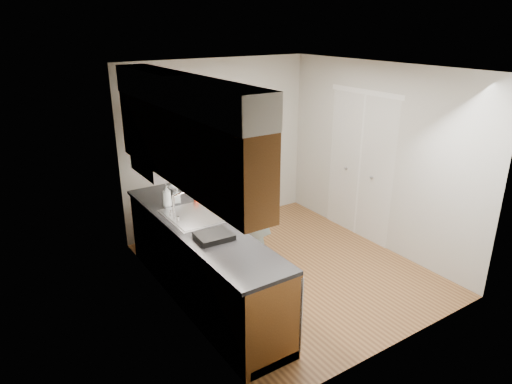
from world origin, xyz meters
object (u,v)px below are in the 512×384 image
soap_bottle_a (167,196)px  steel_can (174,193)px  person (248,195)px  soap_bottle_b (177,196)px  soda_can (196,198)px  dish_rack (214,236)px  soap_bottle_c (172,188)px

soap_bottle_a → steel_can: bearing=51.1°
person → soap_bottle_b: (-0.72, 0.45, 0.00)m
soda_can → dish_rack: 1.00m
person → steel_can: bearing=24.6°
person → soap_bottle_c: 0.98m
person → soap_bottle_a: 0.95m
steel_can → dish_rack: bearing=-95.4°
soap_bottle_b → steel_can: 0.15m
dish_rack → steel_can: bearing=87.8°
soap_bottle_a → steel_can: soap_bottle_a is taller
soap_bottle_a → soda_can: bearing=-11.2°
soap_bottle_b → soap_bottle_c: (0.06, 0.28, 0.01)m
soda_can → steel_can: bearing=119.7°
person → soap_bottle_b: 0.85m
soap_bottle_b → soap_bottle_c: soap_bottle_c is taller
soap_bottle_b → dish_rack: (-0.09, -1.10, -0.06)m
soap_bottle_c → soap_bottle_b: bearing=-102.4°
soap_bottle_c → steel_can: (-0.04, -0.13, -0.03)m
person → soda_can: (-0.54, 0.31, -0.03)m
soap_bottle_b → steel_can: (0.03, 0.14, -0.02)m
soap_bottle_a → soap_bottle_b: soap_bottle_a is taller
steel_can → soap_bottle_b: bearing=-99.8°
person → soap_bottle_c: size_ratio=10.99×
soap_bottle_b → steel_can: size_ratio=1.36×
soda_can → soap_bottle_a: bearing=168.8°
soap_bottle_a → steel_can: size_ratio=2.18×
person → soda_can: 0.62m
person → soap_bottle_c: person is taller
soap_bottle_b → soda_can: size_ratio=1.60×
soda_can → steel_can: (-0.16, 0.28, 0.01)m
soap_bottle_a → dish_rack: 1.04m
soap_bottle_b → dish_rack: bearing=-94.8°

